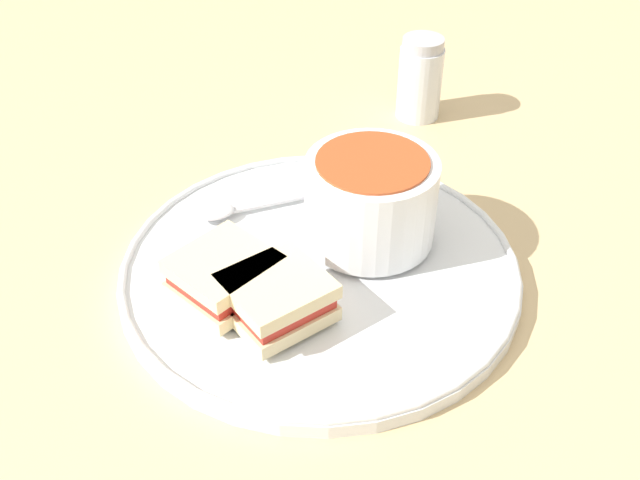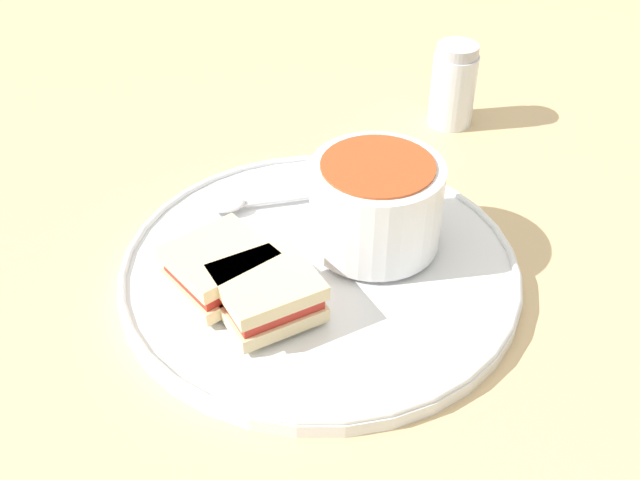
# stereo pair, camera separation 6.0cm
# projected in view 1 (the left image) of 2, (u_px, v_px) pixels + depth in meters

# --- Properties ---
(ground_plane) EXTENTS (2.40, 2.40, 0.00)m
(ground_plane) POSITION_uv_depth(u_px,v_px,m) (320.00, 275.00, 0.62)
(ground_plane) COLOR #D1B27F
(plate) EXTENTS (0.33, 0.33, 0.02)m
(plate) POSITION_uv_depth(u_px,v_px,m) (320.00, 268.00, 0.62)
(plate) COLOR white
(plate) RESTS_ON ground_plane
(soup_bowl) EXTENTS (0.11, 0.11, 0.08)m
(soup_bowl) POSITION_uv_depth(u_px,v_px,m) (371.00, 199.00, 0.62)
(soup_bowl) COLOR white
(soup_bowl) RESTS_ON plate
(spoon) EXTENTS (0.10, 0.11, 0.01)m
(spoon) POSITION_uv_depth(u_px,v_px,m) (228.00, 209.00, 0.66)
(spoon) COLOR silver
(spoon) RESTS_ON plate
(sandwich_half_near) EXTENTS (0.09, 0.09, 0.03)m
(sandwich_half_near) POSITION_uv_depth(u_px,v_px,m) (224.00, 276.00, 0.57)
(sandwich_half_near) COLOR beige
(sandwich_half_near) RESTS_ON plate
(sandwich_half_far) EXTENTS (0.10, 0.10, 0.03)m
(sandwich_half_far) POSITION_uv_depth(u_px,v_px,m) (277.00, 297.00, 0.55)
(sandwich_half_far) COLOR beige
(sandwich_half_far) RESTS_ON plate
(salt_shaker) EXTENTS (0.05, 0.05, 0.09)m
(salt_shaker) POSITION_uv_depth(u_px,v_px,m) (420.00, 79.00, 0.81)
(salt_shaker) COLOR silver
(salt_shaker) RESTS_ON ground_plane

